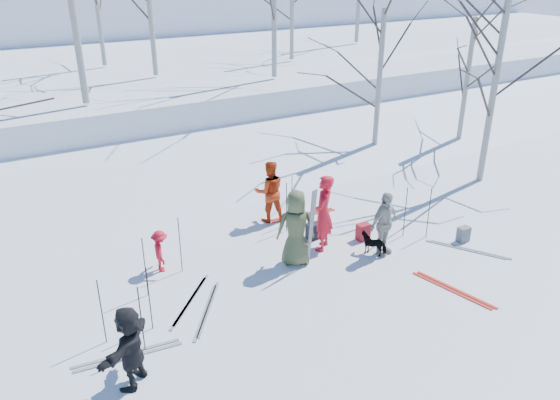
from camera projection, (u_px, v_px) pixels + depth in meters
ground at (314, 278)px, 11.99m from camera, size 120.00×120.00×0.00m
snow_ramp at (195, 171)px, 17.47m from camera, size 70.00×9.49×4.12m
snow_plateau at (112, 85)px, 25.02m from camera, size 70.00×18.00×2.20m
far_hill at (40, 19)px, 41.22m from camera, size 90.00×30.00×6.00m
skier_olive_center at (296, 228)px, 12.23m from camera, size 1.03×0.87×1.79m
skier_red_north at (323, 213)px, 12.83m from camera, size 0.81×0.80×1.88m
skier_redor_behind at (270, 191)px, 14.27m from camera, size 0.95×0.83×1.67m
skier_red_seated at (160, 251)px, 12.10m from camera, size 0.48×0.69×0.98m
skier_cream_east at (384, 224)px, 12.68m from camera, size 0.98×0.57×1.57m
skier_grey_west at (130, 347)px, 8.78m from camera, size 1.27×1.28×1.47m
dog at (374, 243)px, 12.88m from camera, size 0.63×0.68×0.54m
upright_ski_left at (310, 229)px, 12.07m from camera, size 0.09×0.16×1.90m
upright_ski_right at (312, 227)px, 12.16m from camera, size 0.12×0.23×1.89m
ski_pair_a at (468, 250)px, 13.13m from camera, size 1.90×2.08×0.02m
ski_pair_b at (453, 290)px, 11.56m from camera, size 1.02×1.99×0.02m
ski_pair_c at (207, 310)px, 10.90m from camera, size 1.99×2.09×0.02m
ski_pair_d at (128, 355)px, 9.67m from camera, size 0.58×1.94×0.02m
ski_pair_e at (303, 215)px, 14.86m from camera, size 0.58×1.94×0.02m
ski_pair_f at (190, 301)px, 11.20m from camera, size 2.09×2.10×0.02m
ski_pole_a at (180, 245)px, 11.98m from camera, size 0.02×0.02×1.34m
ski_pole_b at (429, 213)px, 13.46m from camera, size 0.02×0.02×1.34m
ski_pole_c at (405, 212)px, 13.51m from camera, size 0.02×0.02×1.34m
ski_pole_d at (286, 207)px, 13.77m from camera, size 0.02×0.02×1.34m
ski_pole_e at (292, 200)px, 14.17m from camera, size 0.02×0.02×1.34m
ski_pole_f at (149, 299)px, 10.11m from camera, size 0.02×0.02×1.34m
ski_pole_g at (145, 267)px, 11.13m from camera, size 0.02×0.02×1.34m
ski_pole_h at (141, 319)px, 9.55m from camera, size 0.02×0.02×1.34m
ski_pole_i at (102, 312)px, 9.74m from camera, size 0.02×0.02×1.34m
backpack_red at (363, 232)px, 13.54m from camera, size 0.32×0.22×0.42m
backpack_grey at (463, 234)px, 13.47m from camera, size 0.30×0.20×0.38m
backpack_dark at (314, 231)px, 13.60m from camera, size 0.34×0.24×0.40m
birch_plateau_h at (292, 3)px, 23.53m from camera, size 3.90×3.90×4.71m
birch_edge_b at (494, 88)px, 16.00m from camera, size 4.70×4.70×5.85m
birch_edge_c at (466, 84)px, 19.38m from camera, size 3.80×3.80×4.57m
birch_edge_e at (379, 86)px, 18.20m from camera, size 4.08×4.08×4.97m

